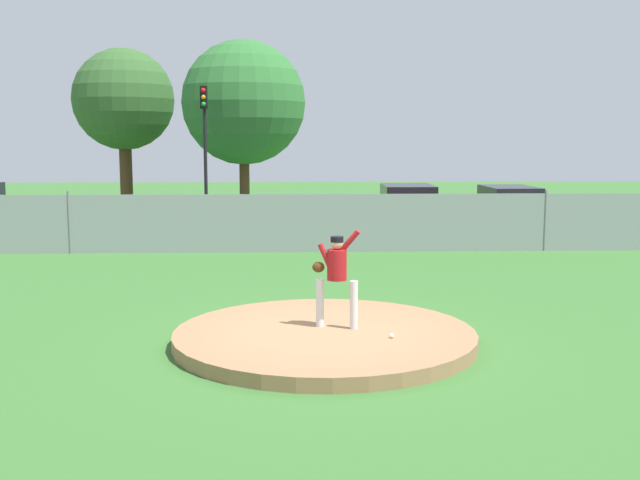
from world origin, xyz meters
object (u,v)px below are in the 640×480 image
object	(u,v)px
parked_car_red	(408,210)
traffic_light_near	(205,130)
pitcher_youth	(336,271)
baseball	(392,336)
parked_car_white	(509,211)
traffic_cone_orange	(140,227)

from	to	relation	value
parked_car_red	traffic_light_near	size ratio (longest dim) A/B	0.81
pitcher_youth	baseball	world-z (taller)	pitcher_youth
pitcher_youth	parked_car_white	world-z (taller)	pitcher_youth
baseball	traffic_cone_orange	world-z (taller)	traffic_cone_orange
parked_car_red	parked_car_white	xyz separation A→B (m)	(3.48, -0.46, -0.01)
pitcher_youth	traffic_light_near	distance (m)	19.47
baseball	traffic_light_near	distance (m)	20.47
baseball	parked_car_red	world-z (taller)	parked_car_red
parked_car_white	traffic_cone_orange	xyz separation A→B (m)	(-12.88, 0.44, -0.53)
baseball	traffic_light_near	xyz separation A→B (m)	(-5.06, 19.54, 3.39)
pitcher_youth	baseball	size ratio (longest dim) A/B	22.07
pitcher_youth	parked_car_red	distance (m)	14.69
pitcher_youth	parked_car_red	size ratio (longest dim) A/B	0.38
pitcher_youth	baseball	bearing A→B (deg)	-40.07
pitcher_youth	traffic_light_near	xyz separation A→B (m)	(-4.23, 18.84, 2.49)
parked_car_red	traffic_light_near	distance (m)	9.29
pitcher_youth	parked_car_white	xyz separation A→B (m)	(6.85, 13.84, -0.37)
pitcher_youth	parked_car_red	bearing A→B (deg)	76.77
parked_car_red	traffic_light_near	xyz separation A→B (m)	(-7.59, 4.55, 2.85)
baseball	parked_car_red	bearing A→B (deg)	80.41
traffic_cone_orange	traffic_light_near	bearing A→B (deg)	68.47
parked_car_white	traffic_cone_orange	world-z (taller)	parked_car_white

